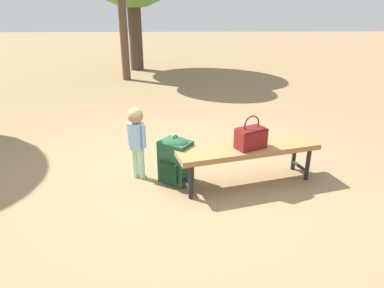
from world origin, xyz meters
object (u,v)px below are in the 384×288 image
child_standing (137,132)px  backpack_large (176,159)px  handbag (251,137)px  park_bench (248,151)px

child_standing → backpack_large: size_ratio=1.50×
handbag → backpack_large: 0.87m
backpack_large → child_standing: bearing=-13.9°
park_bench → handbag: (-0.02, 0.04, 0.18)m
park_bench → backpack_large: 0.81m
park_bench → backpack_large: size_ratio=2.90×
park_bench → backpack_large: bearing=-3.7°
park_bench → child_standing: child_standing is taller
handbag → child_standing: size_ratio=0.43×
handbag → child_standing: child_standing is taller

